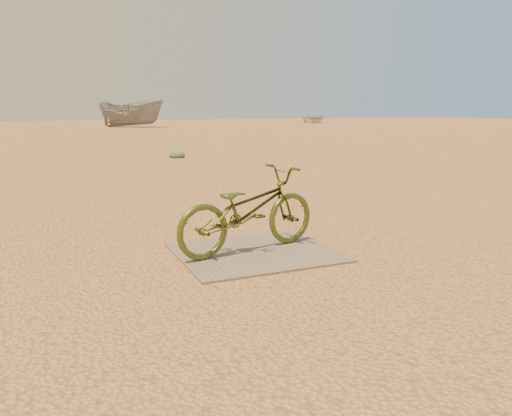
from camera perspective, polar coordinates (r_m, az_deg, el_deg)
name	(u,v)px	position (r m, az deg, el deg)	size (l,w,h in m)	color
ground	(213,257)	(4.95, -4.89, -5.66)	(120.00, 120.00, 0.00)	tan
plywood_board	(256,253)	(5.06, 0.00, -5.11)	(1.55, 1.33, 0.02)	#796452
bicycle	(248,210)	(4.99, -0.89, -0.22)	(0.56, 1.61, 0.84)	#47511D
boat_mid_right	(131,113)	(40.54, -14.08, 10.44)	(2.06, 5.47, 2.12)	gray
boat_far_right	(312,118)	(52.76, 6.44, 10.21)	(3.34, 4.68, 0.97)	beige
kale_b	(177,158)	(15.09, -9.02, 5.70)	(0.47, 0.47, 0.26)	#516D49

